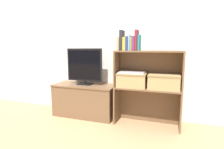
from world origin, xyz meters
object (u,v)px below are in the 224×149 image
at_px(book_olive, 132,44).
at_px(storage_basket_left, 132,79).
at_px(tv_stand, 85,100).
at_px(book_skyblue, 130,43).
at_px(book_charcoal, 122,41).
at_px(laptop, 132,72).
at_px(book_plum, 134,43).
at_px(book_navy, 128,44).
at_px(book_tan, 119,44).
at_px(tv, 85,66).
at_px(book_maroon, 137,40).
at_px(storage_basket_right, 164,81).
at_px(book_mustard, 125,44).
at_px(book_teal, 139,43).

relative_size(book_olive, storage_basket_left, 0.45).
distance_m(tv_stand, book_skyblue, 1.11).
relative_size(tv_stand, book_charcoal, 3.67).
bearing_deg(book_skyblue, laptop, 35.69).
height_order(book_skyblue, book_plum, book_skyblue).
bearing_deg(tv_stand, book_navy, -8.20).
height_order(book_tan, book_plum, book_plum).
bearing_deg(book_olive, tv, 172.56).
xyz_separation_m(book_olive, book_maroon, (0.06, -0.00, 0.04)).
bearing_deg(storage_basket_left, storage_basket_right, 0.00).
xyz_separation_m(tv, book_mustard, (0.64, -0.10, 0.31)).
distance_m(tv, laptop, 0.74).
distance_m(book_plum, storage_basket_right, 0.60).
relative_size(book_tan, book_navy, 0.97).
bearing_deg(book_plum, book_olive, 180.00).
xyz_separation_m(book_navy, book_plum, (0.09, 0.00, 0.00)).
xyz_separation_m(book_skyblue, laptop, (0.03, 0.02, -0.38)).
bearing_deg(tv, book_olive, -7.44).
bearing_deg(storage_basket_right, storage_basket_left, 180.00).
bearing_deg(book_plum, book_teal, 0.00).
bearing_deg(book_navy, book_olive, 0.00).
distance_m(book_tan, book_teal, 0.27).
relative_size(tv_stand, book_olive, 5.53).
relative_size(book_olive, book_plum, 0.95).
height_order(book_olive, storage_basket_left, book_olive).
height_order(tv, book_navy, book_navy).
bearing_deg(book_olive, laptop, 84.85).
bearing_deg(book_olive, book_plum, -0.00).
bearing_deg(laptop, book_plum, -40.94).
height_order(book_tan, laptop, book_tan).
bearing_deg(book_olive, book_charcoal, 180.00).
xyz_separation_m(book_tan, book_mustard, (0.08, 0.00, -0.00)).
distance_m(book_mustard, book_skyblue, 0.07).
distance_m(book_charcoal, book_maroon, 0.19).
bearing_deg(book_navy, tv, 171.93).
height_order(tv, book_plum, book_plum).
height_order(book_navy, book_plum, book_plum).
distance_m(book_navy, book_plum, 0.09).
bearing_deg(book_plum, tv_stand, 172.71).
height_order(book_charcoal, storage_basket_left, book_charcoal).
height_order(tv_stand, tv, tv).
bearing_deg(book_plum, book_charcoal, 180.00).
bearing_deg(storage_basket_right, book_charcoal, -177.65).
xyz_separation_m(tv, book_tan, (0.56, -0.10, 0.31)).
bearing_deg(tv_stand, book_maroon, -7.01).
xyz_separation_m(tv_stand, book_navy, (0.68, -0.10, 0.84)).
distance_m(tv, book_tan, 0.65).
height_order(book_olive, book_teal, book_teal).
xyz_separation_m(tv_stand, book_tan, (0.56, -0.10, 0.84)).
bearing_deg(book_teal, storage_basket_left, 166.00).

